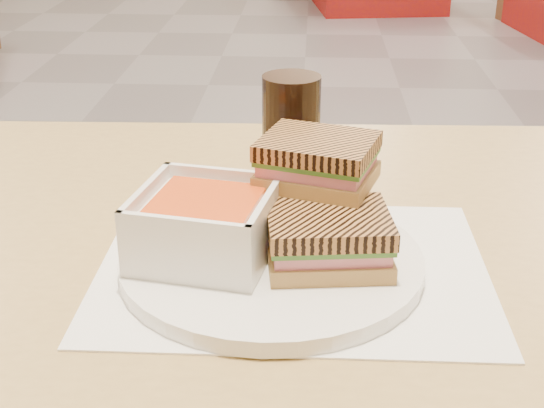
{
  "coord_description": "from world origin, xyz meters",
  "views": [
    {
      "loc": [
        0.05,
        -2.66,
        1.13
      ],
      "look_at": [
        0.01,
        -2.0,
        0.82
      ],
      "focal_mm": 50.92,
      "sensor_mm": 36.0,
      "label": 1
    }
  ],
  "objects_px": {
    "plate": "(272,262)",
    "soup_bowl": "(206,227)",
    "main_table": "(294,316)",
    "cola_glass": "(291,137)",
    "panini_lower": "(328,239)"
  },
  "relations": [
    {
      "from": "plate",
      "to": "soup_bowl",
      "type": "bearing_deg",
      "value": -178.4
    },
    {
      "from": "main_table",
      "to": "soup_bowl",
      "type": "bearing_deg",
      "value": -130.92
    },
    {
      "from": "cola_glass",
      "to": "plate",
      "type": "bearing_deg",
      "value": -93.84
    },
    {
      "from": "soup_bowl",
      "to": "cola_glass",
      "type": "height_order",
      "value": "cola_glass"
    },
    {
      "from": "panini_lower",
      "to": "cola_glass",
      "type": "bearing_deg",
      "value": 101.77
    },
    {
      "from": "soup_bowl",
      "to": "plate",
      "type": "bearing_deg",
      "value": 1.6
    },
    {
      "from": "main_table",
      "to": "soup_bowl",
      "type": "xyz_separation_m",
      "value": [
        -0.08,
        -0.1,
        0.16
      ]
    },
    {
      "from": "panini_lower",
      "to": "cola_glass",
      "type": "xyz_separation_m",
      "value": [
        -0.04,
        0.2,
        0.03
      ]
    },
    {
      "from": "main_table",
      "to": "plate",
      "type": "height_order",
      "value": "plate"
    },
    {
      "from": "plate",
      "to": "cola_glass",
      "type": "relative_size",
      "value": 2.05
    },
    {
      "from": "soup_bowl",
      "to": "cola_glass",
      "type": "distance_m",
      "value": 0.21
    },
    {
      "from": "panini_lower",
      "to": "cola_glass",
      "type": "height_order",
      "value": "cola_glass"
    },
    {
      "from": "cola_glass",
      "to": "main_table",
      "type": "bearing_deg",
      "value": -84.8
    },
    {
      "from": "plate",
      "to": "soup_bowl",
      "type": "xyz_separation_m",
      "value": [
        -0.06,
        -0.0,
        0.04
      ]
    },
    {
      "from": "main_table",
      "to": "plate",
      "type": "distance_m",
      "value": 0.16
    }
  ]
}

